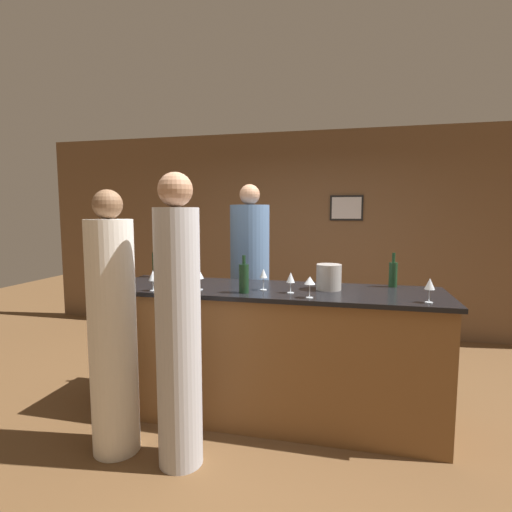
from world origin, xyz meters
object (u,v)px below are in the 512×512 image
at_px(bartender, 250,288).
at_px(wine_bottle_2, 244,278).
at_px(guest_1, 178,330).
at_px(guest_0, 113,332).
at_px(wine_bottle_1, 393,274).
at_px(ice_bucket, 329,277).
at_px(wine_bottle_0, 156,264).

xyz_separation_m(bartender, wine_bottle_2, (0.21, -1.02, 0.28)).
bearing_deg(bartender, guest_1, 86.88).
height_order(guest_0, wine_bottle_2, guest_0).
relative_size(guest_0, wine_bottle_2, 6.37).
bearing_deg(wine_bottle_1, ice_bucket, -154.08).
bearing_deg(ice_bucket, wine_bottle_0, 171.06).
xyz_separation_m(guest_0, guest_1, (0.51, -0.03, 0.06)).
distance_m(bartender, ice_bucket, 1.15).
bearing_deg(wine_bottle_0, ice_bucket, -8.94).
height_order(guest_1, wine_bottle_0, guest_1).
bearing_deg(wine_bottle_0, guest_1, -56.67).
xyz_separation_m(wine_bottle_0, wine_bottle_1, (2.14, -0.01, -0.02)).
relative_size(guest_0, wine_bottle_0, 5.72).
distance_m(guest_1, wine_bottle_2, 0.68).
xyz_separation_m(bartender, guest_0, (-0.59, -1.53, -0.05)).
height_order(bartender, wine_bottle_2, bartender).
bearing_deg(wine_bottle_1, guest_1, -143.22).
xyz_separation_m(guest_1, wine_bottle_2, (0.30, 0.55, 0.27)).
bearing_deg(guest_1, ice_bucket, 41.73).
distance_m(guest_1, wine_bottle_0, 1.32).
distance_m(bartender, wine_bottle_0, 0.97).
bearing_deg(wine_bottle_0, wine_bottle_2, -27.92).
xyz_separation_m(guest_0, wine_bottle_1, (1.94, 1.04, 0.32)).
distance_m(guest_0, wine_bottle_2, 1.01).
bearing_deg(guest_0, bartender, 68.84).
xyz_separation_m(bartender, guest_1, (-0.08, -1.56, 0.01)).
relative_size(bartender, wine_bottle_2, 6.80).
relative_size(wine_bottle_0, wine_bottle_1, 1.14).
distance_m(guest_0, wine_bottle_0, 1.12).
xyz_separation_m(wine_bottle_2, ice_bucket, (0.62, 0.28, -0.01)).
bearing_deg(guest_1, wine_bottle_0, 123.33).
relative_size(wine_bottle_2, ice_bucket, 1.42).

